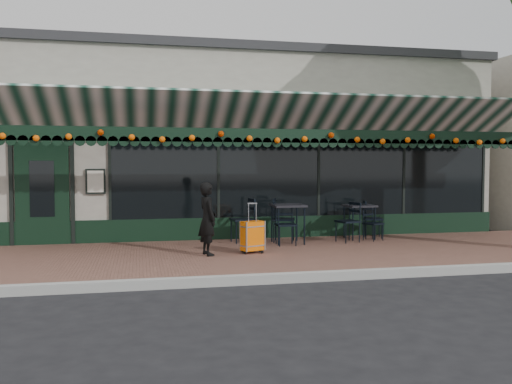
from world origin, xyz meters
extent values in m
plane|color=black|center=(0.00, 0.00, 0.00)|extent=(80.00, 80.00, 0.00)
cube|color=brown|center=(0.00, 2.00, 0.07)|extent=(18.00, 4.00, 0.15)
cube|color=#9E9E99|center=(0.00, -0.08, 0.07)|extent=(18.00, 0.16, 0.15)
cube|color=gray|center=(0.00, 8.00, 2.25)|extent=(12.00, 8.00, 4.50)
cube|color=black|center=(1.20, 3.98, 1.65)|extent=(9.20, 0.04, 2.00)
cube|color=black|center=(-4.80, 3.98, 1.25)|extent=(1.10, 0.07, 2.20)
cube|color=silver|center=(-3.70, 3.94, 1.50)|extent=(0.42, 0.04, 0.55)
cube|color=black|center=(0.00, 2.52, 2.46)|extent=(12.00, 0.03, 0.28)
cylinder|color=#FD5D08|center=(0.00, 2.46, 2.44)|extent=(11.60, 0.12, 0.12)
imported|color=black|center=(-1.51, 1.88, 0.84)|extent=(0.44, 0.57, 1.38)
cube|color=orange|center=(-0.63, 1.93, 0.49)|extent=(0.48, 0.38, 0.56)
cube|color=black|center=(-0.63, 1.93, 0.18)|extent=(0.48, 0.38, 0.06)
cube|color=silver|center=(-0.63, 1.93, 0.95)|extent=(0.19, 0.10, 0.35)
cube|color=black|center=(2.19, 3.36, 0.92)|extent=(0.64, 0.64, 0.04)
cylinder|color=black|center=(1.92, 3.09, 0.52)|extent=(0.03, 0.03, 0.75)
cylinder|color=black|center=(2.46, 3.09, 0.52)|extent=(0.03, 0.03, 0.75)
cylinder|color=black|center=(1.92, 3.63, 0.52)|extent=(0.03, 0.03, 0.75)
cylinder|color=black|center=(2.46, 3.63, 0.52)|extent=(0.03, 0.03, 0.75)
cube|color=black|center=(0.39, 3.04, 0.98)|extent=(0.69, 0.69, 0.05)
cylinder|color=black|center=(0.10, 2.75, 0.55)|extent=(0.03, 0.03, 0.80)
cylinder|color=black|center=(0.68, 2.75, 0.55)|extent=(0.03, 0.03, 0.80)
cylinder|color=black|center=(0.10, 3.33, 0.55)|extent=(0.03, 0.03, 0.80)
cylinder|color=black|center=(0.68, 3.33, 0.55)|extent=(0.03, 0.03, 0.80)
camera|label=1|loc=(-2.76, -8.29, 1.89)|focal=38.00mm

